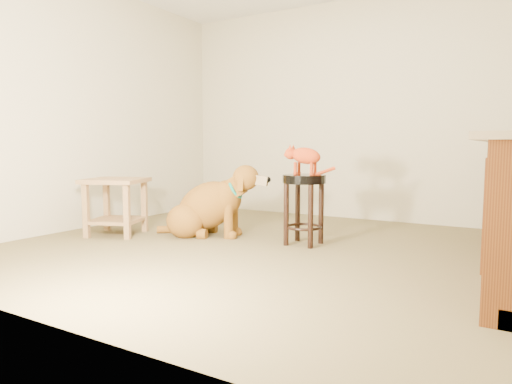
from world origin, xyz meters
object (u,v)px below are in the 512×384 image
Objects in this scene: side_table at (116,198)px; golden_retriever at (208,207)px; padded_stool at (304,195)px; tabby_kitten at (303,157)px.

golden_retriever reaches higher than side_table.
padded_stool is 1.86m from side_table.
side_table is at bearing -163.57° from padded_stool.
side_table is at bearing -170.53° from golden_retriever.
side_table is 1.49× the size of tabby_kitten.
tabby_kitten is at bearing 16.56° from side_table.
tabby_kitten reaches higher than golden_retriever.
golden_retriever is 1.09m from tabby_kitten.
tabby_kitten reaches higher than side_table.
side_table is at bearing -163.58° from tabby_kitten.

